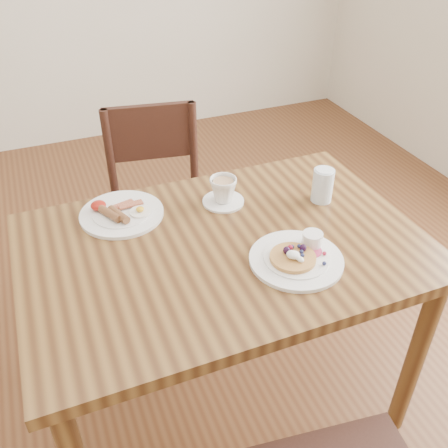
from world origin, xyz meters
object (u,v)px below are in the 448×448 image
at_px(chair_far, 159,202).
at_px(pancake_plate, 297,257).
at_px(teacup_saucer, 223,192).
at_px(water_glass, 323,185).
at_px(breakfast_plate, 120,213).
at_px(dining_table, 224,268).

bearing_deg(chair_far, pancake_plate, 112.50).
xyz_separation_m(teacup_saucer, water_glass, (0.31, -0.11, 0.01)).
height_order(teacup_saucer, water_glass, water_glass).
bearing_deg(water_glass, teacup_saucer, 160.61).
height_order(chair_far, teacup_saucer, chair_far).
xyz_separation_m(chair_far, breakfast_plate, (-0.23, -0.42, 0.27)).
xyz_separation_m(dining_table, pancake_plate, (0.16, -0.15, 0.11)).
bearing_deg(dining_table, breakfast_plate, 134.70).
distance_m(chair_far, teacup_saucer, 0.57).
bearing_deg(pancake_plate, water_glass, 47.66).
bearing_deg(pancake_plate, chair_far, 103.08).
distance_m(dining_table, chair_far, 0.70).
relative_size(dining_table, pancake_plate, 4.44).
bearing_deg(dining_table, pancake_plate, -43.24).
height_order(dining_table, breakfast_plate, breakfast_plate).
distance_m(breakfast_plate, teacup_saucer, 0.34).
xyz_separation_m(chair_far, teacup_saucer, (0.11, -0.47, 0.30)).
bearing_deg(chair_far, breakfast_plate, 71.01).
bearing_deg(pancake_plate, breakfast_plate, 135.49).
bearing_deg(breakfast_plate, teacup_saucer, -8.59).
height_order(chair_far, water_glass, chair_far).
relative_size(breakfast_plate, water_glass, 2.35).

